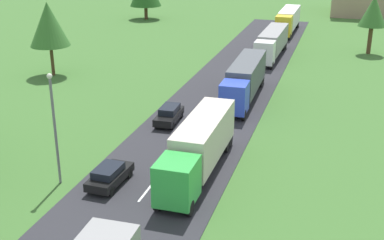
# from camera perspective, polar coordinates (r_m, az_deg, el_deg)

# --- Properties ---
(road) EXTENTS (10.00, 140.00, 0.06)m
(road) POSITION_cam_1_polar(r_m,az_deg,el_deg) (33.23, -6.58, -9.82)
(road) COLOR #2B2B30
(road) RESTS_ON ground
(lane_marking_centre) EXTENTS (0.16, 121.23, 0.01)m
(lane_marking_centre) POSITION_cam_1_polar(r_m,az_deg,el_deg) (30.89, -8.85, -12.49)
(lane_marking_centre) COLOR white
(lane_marking_centre) RESTS_ON road
(truck_second) EXTENTS (2.51, 12.39, 3.79)m
(truck_second) POSITION_cam_1_polar(r_m,az_deg,el_deg) (36.47, 0.81, -2.88)
(truck_second) COLOR green
(truck_second) RESTS_ON road
(truck_third) EXTENTS (2.78, 13.30, 3.76)m
(truck_third) POSITION_cam_1_polar(r_m,az_deg,el_deg) (52.54, 5.91, 4.62)
(truck_third) COLOR blue
(truck_third) RESTS_ON road
(truck_fourth) EXTENTS (2.66, 13.36, 3.51)m
(truck_fourth) POSITION_cam_1_polar(r_m,az_deg,el_deg) (70.09, 8.91, 8.59)
(truck_fourth) COLOR white
(truck_fourth) RESTS_ON road
(truck_fifth) EXTENTS (2.57, 13.05, 3.65)m
(truck_fifth) POSITION_cam_1_polar(r_m,az_deg,el_deg) (87.00, 10.67, 10.96)
(truck_fifth) COLOR yellow
(truck_fifth) RESTS_ON road
(car_third) EXTENTS (1.95, 4.19, 1.44)m
(car_third) POSITION_cam_1_polar(r_m,az_deg,el_deg) (35.83, -9.20, -6.08)
(car_third) COLOR black
(car_third) RESTS_ON road
(car_fourth) EXTENTS (1.93, 4.41, 1.52)m
(car_fourth) POSITION_cam_1_polar(r_m,az_deg,el_deg) (46.28, -2.57, 0.64)
(car_fourth) COLOR black
(car_fourth) RESTS_ON road
(lamppost_second) EXTENTS (0.36, 0.36, 7.96)m
(lamppost_second) POSITION_cam_1_polar(r_m,az_deg,el_deg) (35.47, -15.10, -0.41)
(lamppost_second) COLOR slate
(lamppost_second) RESTS_ON ground
(tree_oak) EXTENTS (4.63, 4.63, 8.67)m
(tree_oak) POSITION_cam_1_polar(r_m,az_deg,el_deg) (62.24, -15.71, 10.25)
(tree_oak) COLOR #513823
(tree_oak) RESTS_ON ground
(tree_maple) EXTENTS (3.73, 3.73, 7.93)m
(tree_maple) POSITION_cam_1_polar(r_m,az_deg,el_deg) (74.82, 19.58, 11.31)
(tree_maple) COLOR #513823
(tree_maple) RESTS_ON ground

